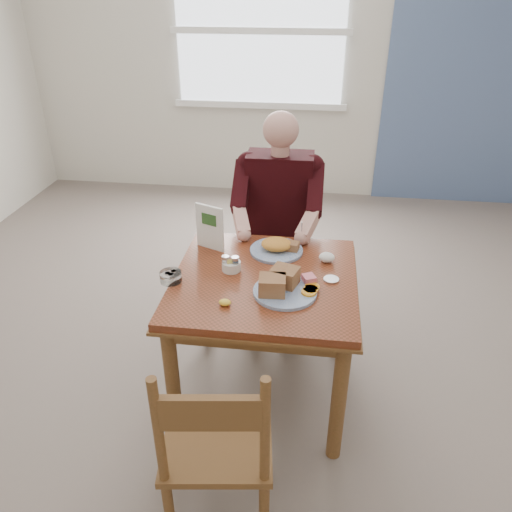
# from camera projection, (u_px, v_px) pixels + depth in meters

# --- Properties ---
(floor) EXTENTS (6.00, 6.00, 0.00)m
(floor) POSITION_uv_depth(u_px,v_px,m) (264.00, 389.00, 2.83)
(floor) COLOR #70635A
(floor) RESTS_ON ground
(wall_back) EXTENTS (5.50, 0.00, 5.50)m
(wall_back) POSITION_uv_depth(u_px,v_px,m) (302.00, 54.00, 4.74)
(wall_back) COLOR beige
(wall_back) RESTS_ON ground
(accent_panel) EXTENTS (1.60, 0.02, 2.80)m
(accent_panel) POSITION_uv_depth(u_px,v_px,m) (478.00, 57.00, 4.54)
(accent_panel) COLOR #4E6591
(accent_panel) RESTS_ON ground
(lemon_wedge) EXTENTS (0.07, 0.05, 0.03)m
(lemon_wedge) POSITION_uv_depth(u_px,v_px,m) (225.00, 302.00, 2.25)
(lemon_wedge) COLOR yellow
(lemon_wedge) RESTS_ON table
(napkin) EXTENTS (0.10, 0.08, 0.05)m
(napkin) POSITION_uv_depth(u_px,v_px,m) (327.00, 257.00, 2.59)
(napkin) COLOR white
(napkin) RESTS_ON table
(metal_dish) EXTENTS (0.10, 0.10, 0.01)m
(metal_dish) POSITION_uv_depth(u_px,v_px,m) (331.00, 279.00, 2.44)
(metal_dish) COLOR silver
(metal_dish) RESTS_ON table
(window) EXTENTS (1.72, 0.04, 1.42)m
(window) POSITION_uv_depth(u_px,v_px,m) (260.00, 31.00, 4.66)
(window) COLOR white
(window) RESTS_ON wall_back
(table) EXTENTS (0.92, 0.92, 0.75)m
(table) POSITION_uv_depth(u_px,v_px,m) (264.00, 296.00, 2.52)
(table) COLOR maroon
(table) RESTS_ON ground
(chair_far) EXTENTS (0.42, 0.42, 0.95)m
(chair_far) POSITION_uv_depth(u_px,v_px,m) (278.00, 249.00, 3.29)
(chair_far) COLOR brown
(chair_far) RESTS_ON ground
(chair_near) EXTENTS (0.47, 0.47, 0.95)m
(chair_near) POSITION_uv_depth(u_px,v_px,m) (217.00, 447.00, 1.91)
(chair_near) COLOR brown
(chair_near) RESTS_ON ground
(diner) EXTENTS (0.53, 0.56, 1.39)m
(diner) POSITION_uv_depth(u_px,v_px,m) (278.00, 208.00, 3.05)
(diner) COLOR #9B9574
(diner) RESTS_ON chair_far
(near_plate) EXTENTS (0.33, 0.32, 0.10)m
(near_plate) POSITION_uv_depth(u_px,v_px,m) (283.00, 285.00, 2.33)
(near_plate) COLOR white
(near_plate) RESTS_ON table
(far_plate) EXTENTS (0.33, 0.33, 0.08)m
(far_plate) POSITION_uv_depth(u_px,v_px,m) (278.00, 247.00, 2.68)
(far_plate) COLOR white
(far_plate) RESTS_ON table
(caddy) EXTENTS (0.11, 0.11, 0.07)m
(caddy) POSITION_uv_depth(u_px,v_px,m) (231.00, 266.00, 2.51)
(caddy) COLOR white
(caddy) RESTS_ON table
(shakers) EXTENTS (0.09, 0.04, 0.08)m
(shakers) POSITION_uv_depth(u_px,v_px,m) (230.00, 264.00, 2.50)
(shakers) COLOR white
(shakers) RESTS_ON table
(creamer) EXTENTS (0.14, 0.14, 0.05)m
(creamer) POSITION_uv_depth(u_px,v_px,m) (171.00, 277.00, 2.42)
(creamer) COLOR white
(creamer) RESTS_ON table
(menu) EXTENTS (0.16, 0.08, 0.25)m
(menu) POSITION_uv_depth(u_px,v_px,m) (210.00, 227.00, 2.67)
(menu) COLOR white
(menu) RESTS_ON table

